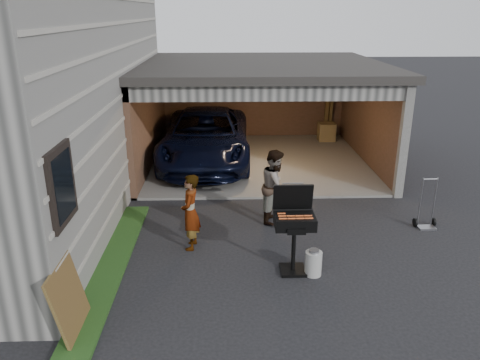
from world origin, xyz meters
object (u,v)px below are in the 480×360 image
object	(u,v)px
man	(275,186)
hand_truck	(426,218)
minivan	(206,139)
propane_tank	(313,263)
woman	(190,212)
plywood_panel	(69,300)
bbq_grill	(294,224)

from	to	relation	value
man	hand_truck	size ratio (longest dim) A/B	1.46
minivan	propane_tank	world-z (taller)	minivan
woman	hand_truck	distance (m)	4.88
man	propane_tank	xyz separation A→B (m)	(0.43, -2.22, -0.57)
minivan	man	distance (m)	4.38
minivan	propane_tank	bearing A→B (deg)	-71.13
man	plywood_panel	size ratio (longest dim) A/B	1.49
propane_tank	bbq_grill	bearing A→B (deg)	156.05
minivan	man	bearing A→B (deg)	-67.51
woman	hand_truck	size ratio (longest dim) A/B	1.36
minivan	man	xyz separation A→B (m)	(1.62, -4.07, 0.04)
plywood_panel	woman	bearing A→B (deg)	58.45
woman	bbq_grill	bearing A→B (deg)	69.34
bbq_grill	plywood_panel	distance (m)	3.66
minivan	propane_tank	xyz separation A→B (m)	(2.05, -6.29, -0.53)
woman	hand_truck	xyz separation A→B (m)	(4.80, 0.74, -0.52)
bbq_grill	propane_tank	bearing A→B (deg)	-23.95
woman	man	bearing A→B (deg)	130.36
man	propane_tank	distance (m)	2.33
minivan	woman	world-z (taller)	minivan
minivan	plywood_panel	size ratio (longest dim) A/B	5.05
minivan	hand_truck	xyz separation A→B (m)	(4.72, -4.51, -0.53)
man	hand_truck	xyz separation A→B (m)	(3.10, -0.43, -0.58)
woman	propane_tank	bearing A→B (deg)	69.71
man	plywood_panel	world-z (taller)	man
minivan	plywood_panel	distance (m)	7.85
hand_truck	bbq_grill	bearing A→B (deg)	-154.32
minivan	woman	distance (m)	5.25
woman	propane_tank	world-z (taller)	woman
woman	plywood_panel	xyz separation A→B (m)	(-1.50, -2.44, -0.21)
hand_truck	woman	bearing A→B (deg)	-174.14
minivan	woman	size ratio (longest dim) A/B	3.66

